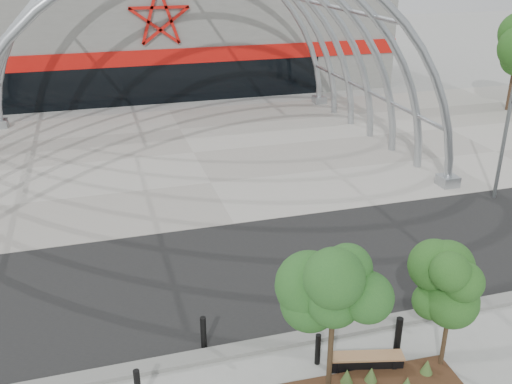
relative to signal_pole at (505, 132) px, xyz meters
name	(u,v)px	position (x,y,z in m)	size (l,w,h in m)	color
ground	(297,334)	(-11.18, -6.36, -2.88)	(140.00, 140.00, 0.00)	#989893
road	(260,270)	(-11.18, -2.86, -2.87)	(140.00, 7.00, 0.02)	black
forecourt	(193,153)	(-11.18, 9.14, -2.86)	(60.00, 17.00, 0.04)	#9E988E
kerb	(300,338)	(-11.18, -6.61, -2.82)	(60.00, 0.50, 0.12)	slate
arena_building	(148,28)	(-11.18, 27.09, 1.11)	(34.00, 15.24, 8.00)	slate
vault_canopy	(193,153)	(-11.18, 9.14, -2.87)	(20.80, 15.80, 20.36)	#9EA3A8
signal_pole	(505,132)	(0.00, 0.00, 0.00)	(0.30, 0.78, 5.52)	slate
street_tree_0	(335,285)	(-11.16, -8.49, 0.02)	(1.77, 1.77, 4.04)	#2E2312
street_tree_1	(453,285)	(-8.12, -8.58, -0.48)	(1.42, 1.42, 3.35)	#332614
bench_1	(366,362)	(-9.98, -8.11, -2.69)	(1.92, 0.84, 0.39)	black
bollard_1	(203,333)	(-13.74, -6.19, -2.41)	(0.15, 0.15, 0.96)	black
bollard_2	(318,349)	(-11.09, -7.61, -2.44)	(0.14, 0.14, 0.88)	black
bollard_3	(372,297)	(-8.80, -6.02, -2.34)	(0.17, 0.17, 1.08)	black
bollard_4	(398,336)	(-8.97, -7.85, -2.33)	(0.18, 0.18, 1.12)	black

